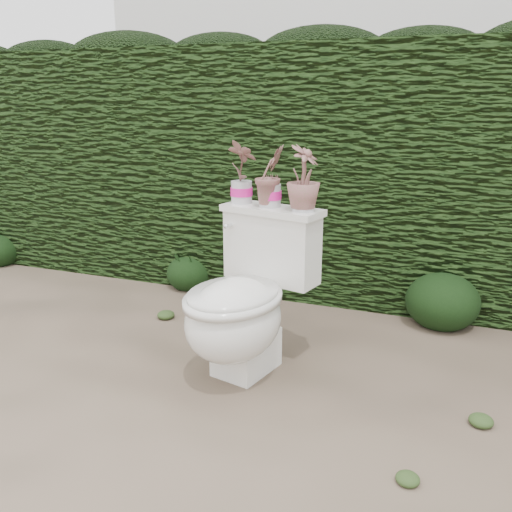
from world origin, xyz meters
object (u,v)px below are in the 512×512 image
at_px(potted_plant_right, 304,180).
at_px(toilet, 244,303).
at_px(potted_plant_center, 270,178).
at_px(potted_plant_left, 241,173).

bearing_deg(potted_plant_right, toilet, 136.32).
height_order(toilet, potted_plant_center, potted_plant_center).
bearing_deg(potted_plant_left, toilet, 136.33).
relative_size(toilet, potted_plant_right, 2.70).
distance_m(potted_plant_center, potted_plant_right, 0.18).
bearing_deg(toilet, potted_plant_center, 92.74).
height_order(toilet, potted_plant_left, potted_plant_left).
height_order(toilet, potted_plant_right, potted_plant_right).
xyz_separation_m(potted_plant_center, potted_plant_right, (0.18, -0.04, 0.00)).
relative_size(potted_plant_left, potted_plant_right, 1.03).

